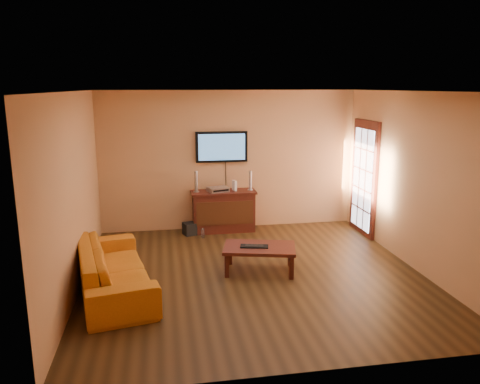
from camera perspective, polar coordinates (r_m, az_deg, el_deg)
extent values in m
plane|color=black|center=(7.14, 1.72, -10.03)|extent=(5.00, 5.00, 0.00)
plane|color=tan|center=(9.16, -1.32, 3.86)|extent=(5.00, 0.00, 5.00)
plane|color=tan|center=(6.71, -19.62, -0.18)|extent=(0.00, 5.00, 5.00)
plane|color=tan|center=(7.63, 20.53, 1.24)|extent=(0.00, 5.00, 5.00)
plane|color=white|center=(6.59, 1.88, 12.17)|extent=(5.00, 5.00, 0.00)
cube|color=#3F140E|center=(9.15, 14.88, 1.52)|extent=(0.06, 1.02, 2.22)
cube|color=white|center=(9.13, 14.68, 1.51)|extent=(0.01, 0.79, 1.89)
cube|color=#3F140E|center=(9.11, -2.03, -2.45)|extent=(1.18, 0.44, 0.76)
cube|color=black|center=(8.88, -1.83, -2.59)|extent=(1.08, 0.02, 0.45)
cube|color=#3F140E|center=(9.01, -2.05, -0.01)|extent=(1.25, 0.48, 0.04)
cube|color=black|center=(9.06, -2.26, 5.52)|extent=(1.00, 0.07, 0.59)
cube|color=teal|center=(9.02, -2.22, 5.49)|extent=(0.90, 0.01, 0.50)
cube|color=#3F140E|center=(7.13, 2.40, -6.82)|extent=(1.19, 0.88, 0.05)
cube|color=#3F140E|center=(6.99, -1.63, -9.00)|extent=(0.06, 0.06, 0.35)
cube|color=#3F140E|center=(6.96, 6.28, -9.16)|extent=(0.06, 0.06, 0.35)
cube|color=#3F140E|center=(7.47, -1.23, -7.52)|extent=(0.06, 0.06, 0.35)
cube|color=#3F140E|center=(7.45, 6.14, -7.67)|extent=(0.06, 0.06, 0.35)
imported|color=#CA6F16|center=(6.69, -15.19, -8.11)|extent=(1.08, 2.32, 0.87)
cylinder|color=silver|center=(8.96, -5.35, 0.05)|extent=(0.11, 0.11, 0.02)
cylinder|color=silver|center=(8.92, -5.37, 1.32)|extent=(0.06, 0.06, 0.39)
cylinder|color=silver|center=(9.09, 1.26, 0.29)|extent=(0.10, 0.10, 0.02)
cylinder|color=silver|center=(9.05, 1.26, 1.45)|extent=(0.06, 0.06, 0.36)
cube|color=silver|center=(8.97, -2.70, 0.33)|extent=(0.44, 0.37, 0.09)
cube|color=white|center=(9.03, -0.69, 0.80)|extent=(0.08, 0.15, 0.20)
cube|color=black|center=(8.98, -6.12, -4.47)|extent=(0.30, 0.30, 0.23)
cylinder|color=white|center=(8.78, -4.57, -5.06)|extent=(0.07, 0.07, 0.17)
sphere|color=white|center=(8.75, -4.58, -4.50)|extent=(0.03, 0.03, 0.03)
cube|color=black|center=(7.09, 1.76, -6.63)|extent=(0.45, 0.25, 0.02)
cube|color=black|center=(7.09, 1.76, -6.53)|extent=(0.29, 0.17, 0.01)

